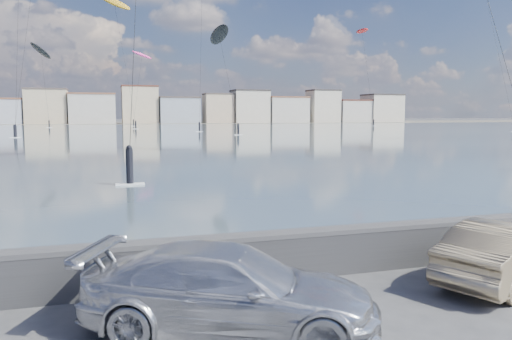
# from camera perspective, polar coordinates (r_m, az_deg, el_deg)

# --- Properties ---
(bay_water) EXTENTS (500.00, 177.00, 0.00)m
(bay_water) POSITION_cam_1_polar(r_m,az_deg,el_deg) (98.57, -15.64, 4.14)
(bay_water) COLOR #40515F
(bay_water) RESTS_ON ground
(far_shore_strip) EXTENTS (500.00, 60.00, 0.00)m
(far_shore_strip) POSITION_cam_1_polar(r_m,az_deg,el_deg) (207.03, -16.40, 5.18)
(far_shore_strip) COLOR #4C473D
(far_shore_strip) RESTS_ON ground
(seawall) EXTENTS (400.00, 0.36, 1.08)m
(seawall) POSITION_cam_1_polar(r_m,az_deg,el_deg) (10.38, -3.23, -9.87)
(seawall) COLOR #28282B
(seawall) RESTS_ON ground
(far_buildings) EXTENTS (240.79, 13.26, 14.60)m
(far_buildings) POSITION_cam_1_polar(r_m,az_deg,el_deg) (193.04, -16.01, 6.91)
(far_buildings) COLOR #B2B7C6
(far_buildings) RESTS_ON ground
(car_silver) EXTENTS (5.13, 3.76, 1.38)m
(car_silver) POSITION_cam_1_polar(r_m,az_deg,el_deg) (8.22, -2.99, -13.50)
(car_silver) COLOR silver
(car_silver) RESTS_ON ground
(car_champagne) EXTENTS (4.14, 2.89, 1.30)m
(car_champagne) POSITION_cam_1_polar(r_m,az_deg,el_deg) (11.69, 26.68, -8.36)
(car_champagne) COLOR tan
(car_champagne) RESTS_ON ground
(kitesurfer_1) EXTENTS (9.13, 13.47, 33.84)m
(kitesurfer_1) POSITION_cam_1_polar(r_m,az_deg,el_deg) (132.95, -15.89, 17.86)
(kitesurfer_1) COLOR #BF8C19
(kitesurfer_1) RESTS_ON ground
(kitesurfer_7) EXTENTS (6.30, 14.86, 22.81)m
(kitesurfer_7) POSITION_cam_1_polar(r_m,az_deg,el_deg) (149.88, -23.36, 12.32)
(kitesurfer_7) COLOR black
(kitesurfer_7) RESTS_ON ground
(kitesurfer_11) EXTENTS (8.10, 11.59, 22.86)m
(kitesurfer_11) POSITION_cam_1_polar(r_m,az_deg,el_deg) (158.89, -12.91, 12.58)
(kitesurfer_11) COLOR #E5338C
(kitesurfer_11) RESTS_ON ground
(kitesurfer_15) EXTENTS (4.72, 13.13, 29.42)m
(kitesurfer_15) POSITION_cam_1_polar(r_m,az_deg,el_deg) (161.05, 12.04, 15.17)
(kitesurfer_15) COLOR red
(kitesurfer_15) RESTS_ON ground
(kitesurfer_18) EXTENTS (3.27, 18.06, 20.39)m
(kitesurfer_18) POSITION_cam_1_polar(r_m,az_deg,el_deg) (97.43, -4.22, 15.04)
(kitesurfer_18) COLOR black
(kitesurfer_18) RESTS_ON ground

